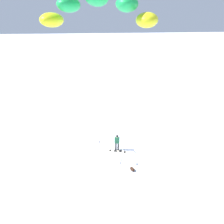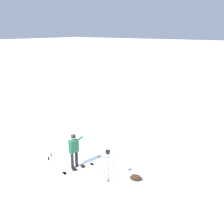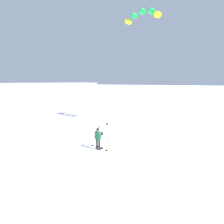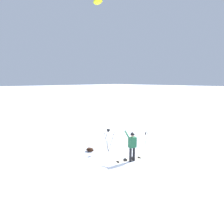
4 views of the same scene
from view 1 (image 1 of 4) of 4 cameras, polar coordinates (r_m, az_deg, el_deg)
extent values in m
plane|color=white|center=(17.84, 3.41, -11.19)|extent=(300.00, 300.00, 0.00)
cylinder|color=black|center=(17.49, 1.92, -10.41)|extent=(0.14, 0.14, 0.80)
cylinder|color=black|center=(17.51, 1.19, -10.35)|extent=(0.14, 0.14, 0.80)
cube|color=#1E5938|center=(17.10, 1.58, -8.56)|extent=(0.46, 0.36, 0.56)
sphere|color=tan|center=(16.86, 1.60, -7.40)|extent=(0.22, 0.22, 0.22)
sphere|color=black|center=(16.84, 1.60, -7.31)|extent=(0.23, 0.23, 0.23)
cylinder|color=#1E5938|center=(16.66, 2.12, -7.99)|extent=(0.23, 0.52, 0.40)
cylinder|color=#1E5938|center=(17.13, 0.92, -8.47)|extent=(0.09, 0.09, 0.56)
cube|color=beige|center=(17.55, 1.68, -11.84)|extent=(1.50, 0.75, 0.02)
cylinder|color=beige|center=(17.48, 4.14, -12.11)|extent=(0.28, 0.28, 0.02)
cylinder|color=beige|center=(17.66, -0.75, -11.56)|extent=(0.28, 0.28, 0.02)
cube|color=black|center=(17.50, 2.41, -11.79)|extent=(0.20, 0.23, 0.08)
cube|color=black|center=(17.55, 0.96, -11.63)|extent=(0.20, 0.23, 0.08)
ellipsoid|color=yellow|center=(7.05, -17.78, 25.08)|extent=(0.95, 1.26, 0.44)
ellipsoid|color=green|center=(6.82, -12.99, 29.18)|extent=(0.95, 1.26, 0.44)
ellipsoid|color=green|center=(6.44, 4.59, 29.87)|extent=(0.95, 1.26, 0.44)
ellipsoid|color=yellow|center=(6.42, 10.54, 25.76)|extent=(0.95, 1.26, 0.44)
ellipsoid|color=black|center=(15.76, 6.18, -16.90)|extent=(0.47, 0.57, 0.22)
cube|color=#402618|center=(15.71, 6.19, -16.69)|extent=(0.28, 0.34, 0.08)
cylinder|color=#262628|center=(15.72, 2.85, -14.24)|extent=(0.04, 0.41, 1.30)
cylinder|color=#262628|center=(15.97, 3.25, -13.51)|extent=(0.37, 0.23, 1.30)
cylinder|color=#262628|center=(15.93, 2.04, -13.58)|extent=(0.35, 0.26, 1.30)
cube|color=black|center=(15.44, 2.75, -11.88)|extent=(0.10, 0.10, 0.06)
cube|color=black|center=(15.39, 2.75, -11.65)|extent=(0.12, 0.16, 0.10)
cylinder|color=gray|center=(17.10, -2.95, -10.30)|extent=(0.17, 0.22, 1.31)
cylinder|color=black|center=(16.75, -3.00, -8.67)|extent=(0.05, 0.05, 0.14)
cylinder|color=gray|center=(16.97, -3.76, -10.65)|extent=(0.14, 0.23, 1.31)
cylinder|color=black|center=(16.62, -3.82, -9.02)|extent=(0.05, 0.05, 0.14)
camera|label=2|loc=(9.34, -35.73, -11.43)|focal=39.63mm
camera|label=3|loc=(23.51, -11.37, 11.27)|focal=23.23mm
camera|label=4|loc=(23.34, 17.99, 9.07)|focal=30.39mm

